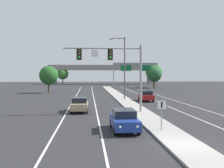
{
  "coord_description": "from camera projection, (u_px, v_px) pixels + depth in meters",
  "views": [
    {
      "loc": [
        -5.56,
        -15.49,
        4.26
      ],
      "look_at": [
        -3.2,
        12.54,
        3.2
      ],
      "focal_mm": 44.31,
      "sensor_mm": 36.0,
      "label": 1
    }
  ],
  "objects": [
    {
      "name": "ground_plane",
      "position": [
        185.0,
        147.0,
        16.05
      ],
      "size": [
        260.0,
        260.0,
        0.0
      ],
      "primitive_type": "plane",
      "color": "#28282B"
    },
    {
      "name": "median_island",
      "position": [
        134.0,
        108.0,
        33.97
      ],
      "size": [
        2.4,
        110.0,
        0.15
      ],
      "primitive_type": "cube",
      "color": "#9E9B93",
      "rests_on": "ground"
    },
    {
      "name": "lane_stripe_oncoming_center",
      "position": [
        95.0,
        103.0,
        40.55
      ],
      "size": [
        0.14,
        100.0,
        0.01
      ],
      "primitive_type": "cube",
      "color": "silver",
      "rests_on": "ground"
    },
    {
      "name": "lane_stripe_receding_center",
      "position": [
        158.0,
        102.0,
        41.34
      ],
      "size": [
        0.14,
        100.0,
        0.01
      ],
      "primitive_type": "cube",
      "color": "silver",
      "rests_on": "ground"
    },
    {
      "name": "edge_stripe_left",
      "position": [
        72.0,
        103.0,
        40.27
      ],
      "size": [
        0.14,
        100.0,
        0.01
      ],
      "primitive_type": "cube",
      "color": "silver",
      "rests_on": "ground"
    },
    {
      "name": "edge_stripe_right",
      "position": [
        179.0,
        102.0,
        41.62
      ],
      "size": [
        0.14,
        100.0,
        0.01
      ],
      "primitive_type": "cube",
      "color": "silver",
      "rests_on": "ground"
    },
    {
      "name": "overhead_signal_mast",
      "position": [
        116.0,
        63.0,
        29.49
      ],
      "size": [
        8.38,
        0.44,
        7.2
      ],
      "color": "gray",
      "rests_on": "median_island"
    },
    {
      "name": "median_sign_post",
      "position": [
        162.0,
        110.0,
        20.07
      ],
      "size": [
        0.6,
        0.1,
        2.2
      ],
      "color": "gray",
      "rests_on": "median_island"
    },
    {
      "name": "street_lamp_median",
      "position": [
        123.0,
        64.0,
        44.61
      ],
      "size": [
        2.58,
        0.28,
        10.0
      ],
      "color": "#4C4C51",
      "rests_on": "median_island"
    },
    {
      "name": "car_oncoming_blue",
      "position": [
        124.0,
        120.0,
        20.54
      ],
      "size": [
        1.87,
        4.49,
        1.58
      ],
      "color": "navy",
      "rests_on": "ground"
    },
    {
      "name": "car_oncoming_tan",
      "position": [
        80.0,
        104.0,
        30.87
      ],
      "size": [
        1.87,
        4.49,
        1.58
      ],
      "color": "tan",
      "rests_on": "ground"
    },
    {
      "name": "car_receding_red",
      "position": [
        146.0,
        96.0,
        42.71
      ],
      "size": [
        1.87,
        4.49,
        1.58
      ],
      "color": "maroon",
      "rests_on": "ground"
    },
    {
      "name": "highway_sign_gantry",
      "position": [
        136.0,
        67.0,
        81.21
      ],
      "size": [
        13.28,
        0.42,
        7.5
      ],
      "color": "gray",
      "rests_on": "ground"
    },
    {
      "name": "overpass_bridge",
      "position": [
        103.0,
        70.0,
        110.7
      ],
      "size": [
        42.4,
        6.4,
        7.65
      ],
      "color": "gray",
      "rests_on": "ground"
    },
    {
      "name": "tree_far_right_c",
      "position": [
        154.0,
        72.0,
        86.4
      ],
      "size": [
        5.16,
        5.16,
        7.46
      ],
      "color": "#4C3823",
      "rests_on": "ground"
    },
    {
      "name": "tree_far_left_c",
      "position": [
        49.0,
        75.0,
        60.24
      ],
      "size": [
        4.1,
        4.1,
        5.94
      ],
      "color": "#4C3823",
      "rests_on": "ground"
    },
    {
      "name": "tree_far_right_a",
      "position": [
        154.0,
        75.0,
        79.05
      ],
      "size": [
        4.21,
        4.21,
        6.08
      ],
      "color": "#4C3823",
      "rests_on": "ground"
    },
    {
      "name": "tree_far_left_b",
      "position": [
        63.0,
        74.0,
        107.86
      ],
      "size": [
        4.39,
        4.39,
        6.35
      ],
      "color": "#4C3823",
      "rests_on": "ground"
    }
  ]
}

